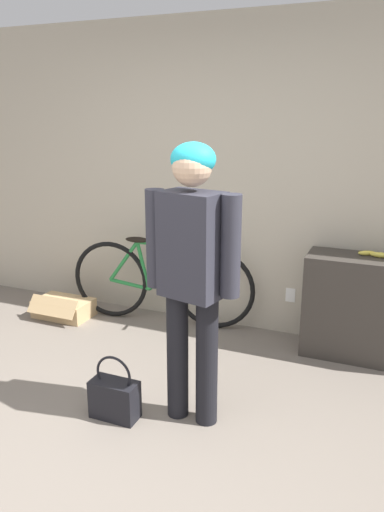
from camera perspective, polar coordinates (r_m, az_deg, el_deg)
ground_plane at (r=2.84m, az=-12.20°, el=-24.68°), size 14.00×14.00×0.00m
wall_back at (r=4.25m, az=4.63°, el=8.79°), size 8.00×0.07×2.60m
side_shelf at (r=4.04m, az=19.77°, el=-5.75°), size 0.99×0.37×0.80m
person at (r=2.84m, az=0.01°, el=-0.47°), size 0.57×0.30×1.69m
bicycle at (r=4.46m, az=-3.59°, el=-2.95°), size 1.69×0.46×0.79m
banana at (r=3.95m, az=20.65°, el=0.16°), size 0.33×0.09×0.04m
handbag at (r=3.25m, az=-8.84°, el=-15.68°), size 0.30×0.15×0.42m
cardboard_box at (r=4.82m, az=-14.46°, el=-5.76°), size 0.52×0.38×0.23m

